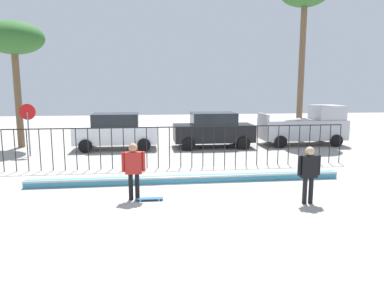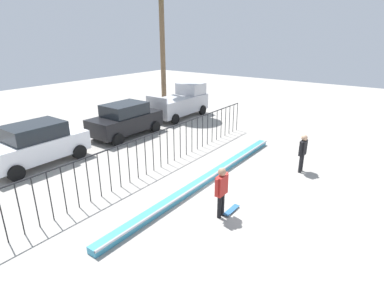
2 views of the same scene
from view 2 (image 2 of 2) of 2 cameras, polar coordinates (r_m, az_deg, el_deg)
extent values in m
plane|color=#9E9991|center=(12.03, 6.76, -8.23)|extent=(60.00, 60.00, 0.00)
cube|color=teal|center=(12.46, 2.58, -6.50)|extent=(11.00, 0.36, 0.22)
cylinder|color=#B2B2B7|center=(12.32, 3.28, -6.25)|extent=(11.00, 0.09, 0.09)
cylinder|color=black|center=(10.18, -31.70, -11.37)|extent=(0.04, 0.04, 1.70)
cylinder|color=black|center=(10.32, -29.32, -10.50)|extent=(0.04, 0.04, 1.70)
cylinder|color=black|center=(10.48, -27.03, -9.64)|extent=(0.04, 0.04, 1.70)
cylinder|color=black|center=(10.65, -24.81, -8.79)|extent=(0.04, 0.04, 1.70)
cylinder|color=black|center=(10.85, -22.68, -7.95)|extent=(0.04, 0.04, 1.70)
cylinder|color=black|center=(11.06, -20.64, -7.14)|extent=(0.04, 0.04, 1.70)
cylinder|color=black|center=(11.28, -18.68, -6.35)|extent=(0.04, 0.04, 1.70)
cylinder|color=black|center=(11.52, -16.81, -5.58)|extent=(0.04, 0.04, 1.70)
cylinder|color=black|center=(11.77, -15.02, -4.84)|extent=(0.04, 0.04, 1.70)
cylinder|color=black|center=(12.04, -13.31, -4.13)|extent=(0.04, 0.04, 1.70)
cylinder|color=black|center=(12.31, -11.67, -3.44)|extent=(0.04, 0.04, 1.70)
cylinder|color=black|center=(12.60, -10.12, -2.78)|extent=(0.04, 0.04, 1.70)
cylinder|color=black|center=(12.90, -8.63, -2.16)|extent=(0.04, 0.04, 1.70)
cylinder|color=black|center=(13.21, -7.22, -1.55)|extent=(0.04, 0.04, 1.70)
cylinder|color=black|center=(13.53, -5.87, -0.98)|extent=(0.04, 0.04, 1.70)
cylinder|color=black|center=(13.85, -4.59, -0.43)|extent=(0.04, 0.04, 1.70)
cylinder|color=black|center=(14.19, -3.36, 0.09)|extent=(0.04, 0.04, 1.70)
cylinder|color=black|center=(14.53, -2.19, 0.59)|extent=(0.04, 0.04, 1.70)
cylinder|color=black|center=(14.88, -1.08, 1.06)|extent=(0.04, 0.04, 1.70)
cylinder|color=black|center=(15.23, -0.02, 1.52)|extent=(0.04, 0.04, 1.70)
cylinder|color=black|center=(15.59, 1.00, 1.95)|extent=(0.04, 0.04, 1.70)
cylinder|color=black|center=(15.96, 1.97, 2.36)|extent=(0.04, 0.04, 1.70)
cylinder|color=black|center=(16.33, 2.89, 2.75)|extent=(0.04, 0.04, 1.70)
cylinder|color=black|center=(16.71, 3.78, 3.13)|extent=(0.04, 0.04, 1.70)
cylinder|color=black|center=(17.09, 4.63, 3.48)|extent=(0.04, 0.04, 1.70)
cylinder|color=black|center=(17.47, 5.44, 3.82)|extent=(0.04, 0.04, 1.70)
cylinder|color=black|center=(17.86, 6.21, 4.15)|extent=(0.04, 0.04, 1.70)
cylinder|color=black|center=(18.25, 6.96, 4.46)|extent=(0.04, 0.04, 1.70)
cylinder|color=black|center=(18.65, 7.67, 4.75)|extent=(0.04, 0.04, 1.70)
cylinder|color=black|center=(19.04, 8.35, 5.04)|extent=(0.04, 0.04, 1.70)
cube|color=black|center=(13.26, -6.00, 2.39)|extent=(14.00, 0.04, 0.04)
cylinder|color=black|center=(10.08, 5.08, -11.49)|extent=(0.13, 0.13, 0.80)
cylinder|color=black|center=(10.22, 5.65, -11.03)|extent=(0.13, 0.13, 0.80)
cube|color=#B22823|center=(9.80, 5.50, -7.60)|extent=(0.49, 0.21, 0.66)
sphere|color=#A87A5B|center=(9.60, 5.59, -5.17)|extent=(0.26, 0.26, 0.26)
cylinder|color=#B22823|center=(9.56, 4.59, -8.08)|extent=(0.10, 0.10, 0.59)
cylinder|color=#B22823|center=(10.01, 6.38, -6.79)|extent=(0.10, 0.10, 0.59)
cube|color=#26598C|center=(10.61, 7.33, -11.99)|extent=(0.80, 0.20, 0.02)
cylinder|color=silver|center=(10.86, 7.68, -11.42)|extent=(0.05, 0.03, 0.05)
cylinder|color=silver|center=(10.80, 8.39, -11.64)|extent=(0.05, 0.03, 0.05)
cylinder|color=silver|center=(10.45, 6.21, -12.69)|extent=(0.05, 0.03, 0.05)
cylinder|color=silver|center=(10.39, 6.95, -12.93)|extent=(0.05, 0.03, 0.05)
cylinder|color=black|center=(13.91, 19.45, -3.51)|extent=(0.13, 0.13, 0.78)
cylinder|color=black|center=(14.08, 19.68, -3.26)|extent=(0.13, 0.13, 0.78)
cube|color=black|center=(13.75, 19.90, -0.66)|extent=(0.47, 0.20, 0.64)
sphere|color=tan|center=(13.61, 20.11, 1.11)|extent=(0.25, 0.25, 0.25)
cylinder|color=black|center=(13.48, 19.55, -0.87)|extent=(0.10, 0.10, 0.58)
cylinder|color=black|center=(14.00, 20.26, -0.20)|extent=(0.10, 0.10, 0.58)
cube|color=silver|center=(15.50, -26.76, -0.60)|extent=(4.30, 1.90, 0.90)
cube|color=#1E2328|center=(15.27, -27.20, 2.15)|extent=(2.37, 1.71, 0.66)
cylinder|color=black|center=(17.07, -23.76, 0.01)|extent=(0.68, 0.22, 0.68)
cylinder|color=black|center=(15.52, -20.15, -1.39)|extent=(0.68, 0.22, 0.68)
cylinder|color=black|center=(14.28, -29.81, -4.71)|extent=(0.68, 0.22, 0.68)
cube|color=black|center=(18.23, -12.19, 3.93)|extent=(4.30, 1.90, 0.90)
cube|color=#1E2328|center=(18.04, -12.37, 6.31)|extent=(2.37, 1.71, 0.66)
cylinder|color=black|center=(19.97, -10.83, 4.06)|extent=(0.68, 0.22, 0.68)
cylinder|color=black|center=(18.67, -6.81, 3.18)|extent=(0.68, 0.22, 0.68)
cylinder|color=black|center=(18.20, -17.50, 1.94)|extent=(0.68, 0.22, 0.68)
cylinder|color=black|center=(16.76, -13.59, 0.82)|extent=(0.68, 0.22, 0.68)
cube|color=#B7B7BC|center=(21.95, -2.48, 7.28)|extent=(4.70, 1.90, 1.10)
cube|color=#B7B7BC|center=(22.90, -0.22, 10.24)|extent=(1.50, 1.75, 0.80)
cube|color=#B7B7BC|center=(20.11, -6.63, 8.14)|extent=(0.12, 1.75, 0.36)
cylinder|color=black|center=(23.87, -1.85, 6.95)|extent=(0.68, 0.22, 0.68)
cylinder|color=black|center=(22.78, 1.94, 6.33)|extent=(0.68, 0.22, 0.68)
cylinder|color=black|center=(21.52, -7.12, 5.38)|extent=(0.68, 0.22, 0.68)
cylinder|color=black|center=(20.30, -3.18, 4.64)|extent=(0.68, 0.22, 0.68)
cylinder|color=brown|center=(23.21, -5.42, 15.57)|extent=(0.36, 0.36, 7.93)
camera|label=1|loc=(10.41, 71.81, -6.40)|focal=34.34mm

